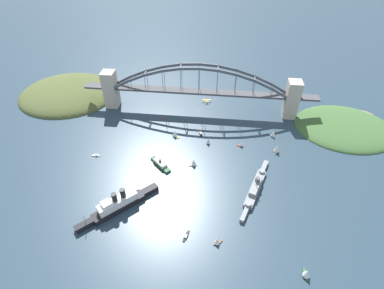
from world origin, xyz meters
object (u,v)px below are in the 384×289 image
object	(u,v)px
harbor_ferry_steamer	(160,164)
small_boat_1	(186,236)
harbor_arch_bridge	(199,92)
small_boat_3	(273,133)
small_boat_9	(201,133)
small_boat_2	(241,144)
small_boat_7	(307,273)
ocean_liner	(118,204)
small_boat_5	(96,155)
small_boat_6	(277,148)
channel_marker_buoy	(163,118)
small_boat_0	(208,141)
naval_cruiser	(255,187)
small_boat_4	(217,241)
small_boat_10	(175,133)
small_boat_8	(194,162)
seaplane_taxiing_near_bridge	(207,101)

from	to	relation	value
harbor_ferry_steamer	small_boat_1	size ratio (longest dim) A/B	2.19
harbor_arch_bridge	small_boat_3	xyz separation A→B (m)	(-91.59, 44.91, -22.55)
small_boat_1	small_boat_9	bearing A→B (deg)	-89.99
small_boat_2	small_boat_7	size ratio (longest dim) A/B	0.74
harbor_ferry_steamer	small_boat_3	world-z (taller)	small_boat_3
small_boat_3	small_boat_9	distance (m)	84.84
ocean_liner	small_boat_5	world-z (taller)	ocean_liner
small_boat_6	channel_marker_buoy	size ratio (longest dim) A/B	4.46
ocean_liner	small_boat_0	xyz separation A→B (m)	(-73.50, -100.27, -1.90)
naval_cruiser	small_boat_7	xyz separation A→B (m)	(-33.10, 81.86, 1.43)
naval_cruiser	small_boat_5	xyz separation A→B (m)	(169.13, -29.94, -2.37)
small_boat_0	small_boat_5	size ratio (longest dim) A/B	1.00
harbor_arch_bridge	small_boat_5	distance (m)	146.14
small_boat_3	small_boat_7	xyz separation A→B (m)	(-8.22, 167.73, -0.07)
naval_cruiser	small_boat_4	world-z (taller)	naval_cruiser
naval_cruiser	small_boat_2	world-z (taller)	naval_cruiser
small_boat_1	small_boat_2	world-z (taller)	small_boat_2
small_boat_5	small_boat_6	size ratio (longest dim) A/B	0.74
naval_cruiser	harbor_ferry_steamer	world-z (taller)	naval_cruiser
small_boat_2	small_boat_4	distance (m)	127.37
small_boat_4	small_boat_10	bearing A→B (deg)	-67.74
small_boat_4	small_boat_8	bearing A→B (deg)	-72.25
small_boat_3	small_boat_10	xyz separation A→B (m)	(113.95, 12.77, -0.12)
small_boat_2	channel_marker_buoy	distance (m)	106.38
small_boat_9	channel_marker_buoy	bearing A→B (deg)	-27.95
channel_marker_buoy	small_boat_5	bearing A→B (deg)	52.27
harbor_arch_bridge	harbor_ferry_steamer	world-z (taller)	harbor_arch_bridge
small_boat_2	small_boat_8	distance (m)	62.00
naval_cruiser	small_boat_1	world-z (taller)	naval_cruiser
small_boat_0	small_boat_7	distance (m)	167.77
harbor_ferry_steamer	small_boat_10	world-z (taller)	small_boat_10
naval_cruiser	small_boat_6	distance (m)	63.72
small_boat_0	small_boat_1	bearing A→B (deg)	85.32
small_boat_0	small_boat_8	world-z (taller)	small_boat_8
ocean_liner	harbor_ferry_steamer	size ratio (longest dim) A/B	2.53
ocean_liner	small_boat_9	xyz separation A→B (m)	(-63.46, -117.17, -5.33)
small_boat_3	harbor_ferry_steamer	bearing A→B (deg)	27.34
small_boat_0	small_boat_6	distance (m)	76.04
harbor_arch_bridge	small_boat_5	bearing A→B (deg)	44.56
seaplane_taxiing_near_bridge	small_boat_2	distance (m)	100.05
harbor_ferry_steamer	small_boat_1	xyz separation A→B (m)	(-37.13, 81.24, -1.70)
small_boat_6	small_boat_7	xyz separation A→B (m)	(-7.01, 139.93, -1.08)
small_boat_2	small_boat_7	xyz separation A→B (m)	(-45.40, 145.52, 1.33)
seaplane_taxiing_near_bridge	small_boat_1	xyz separation A→B (m)	(1.89, 211.05, -1.28)
small_boat_2	small_boat_4	bearing A→B (deg)	80.27
small_boat_10	ocean_liner	bearing A→B (deg)	72.66
small_boat_5	small_boat_7	world-z (taller)	small_boat_7
harbor_arch_bridge	small_boat_5	xyz separation A→B (m)	(102.42, 100.84, -26.42)
small_boat_5	small_boat_10	bearing A→B (deg)	-151.67
small_boat_9	small_boat_1	bearing A→B (deg)	90.01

